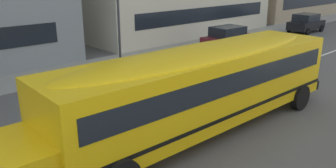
{
  "coord_description": "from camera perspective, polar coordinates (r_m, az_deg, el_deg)",
  "views": [
    {
      "loc": [
        -7.2,
        -8.75,
        5.02
      ],
      "look_at": [
        0.08,
        -0.98,
        1.54
      ],
      "focal_mm": 36.22,
      "sensor_mm": 36.0,
      "label": 1
    }
  ],
  "objects": [
    {
      "name": "ground_plane",
      "position": [
        12.39,
        -3.37,
        -5.84
      ],
      "size": [
        400.0,
        400.0,
        0.0
      ],
      "primitive_type": "plane",
      "color": "#54514F"
    },
    {
      "name": "sidewalk_far",
      "position": [
        18.68,
        -18.8,
        1.54
      ],
      "size": [
        120.0,
        3.0,
        0.01
      ],
      "primitive_type": "cube",
      "color": "gray",
      "rests_on": "ground_plane"
    },
    {
      "name": "lane_centreline",
      "position": [
        12.39,
        -3.37,
        -5.83
      ],
      "size": [
        110.0,
        0.16,
        0.01
      ],
      "primitive_type": "cube",
      "color": "silver",
      "rests_on": "ground_plane"
    },
    {
      "name": "school_bus",
      "position": [
        10.84,
        5.33,
        0.06
      ],
      "size": [
        12.72,
        3.25,
        2.83
      ],
      "rotation": [
        0.0,
        0.0,
        3.11
      ],
      "color": "yellow",
      "rests_on": "ground_plane"
    },
    {
      "name": "parked_car_black_past_driveway",
      "position": [
        33.01,
        22.21,
        9.52
      ],
      "size": [
        3.93,
        1.95,
        1.64
      ],
      "rotation": [
        0.0,
        0.0,
        -0.02
      ],
      "color": "black",
      "rests_on": "ground_plane"
    },
    {
      "name": "parked_car_maroon_by_hydrant",
      "position": [
        23.57,
        10.11,
        7.61
      ],
      "size": [
        3.98,
        2.04,
        1.64
      ],
      "rotation": [
        0.0,
        0.0,
        -0.05
      ],
      "color": "maroon",
      "rests_on": "ground_plane"
    }
  ]
}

